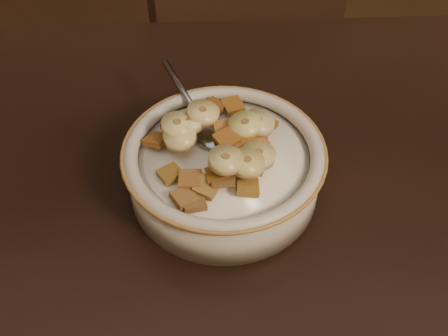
{
  "coord_description": "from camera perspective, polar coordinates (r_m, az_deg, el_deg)",
  "views": [
    {
      "loc": [
        -0.24,
        -0.24,
        1.18
      ],
      "look_at": [
        -0.22,
        0.14,
        0.78
      ],
      "focal_mm": 45.0,
      "sensor_mm": 36.0,
      "label": 1
    }
  ],
  "objects": [
    {
      "name": "banana_slice_6",
      "position": [
        0.53,
        2.16,
        4.38
      ],
      "size": [
        0.04,
        0.04,
        0.01
      ],
      "primitive_type": "cylinder",
      "rotation": [
        -0.1,
        0.01,
        1.79
      ],
      "color": "#CFC26E",
      "rests_on": "milk"
    },
    {
      "name": "cereal_bowl",
      "position": [
        0.55,
        0.0,
        -0.54
      ],
      "size": [
        0.19,
        0.19,
        0.04
      ],
      "primitive_type": "cylinder",
      "color": "#ABA39A",
      "rests_on": "table"
    },
    {
      "name": "cereal_square_18",
      "position": [
        0.57,
        -1.77,
        5.11
      ],
      "size": [
        0.03,
        0.03,
        0.01
      ],
      "primitive_type": "cube",
      "rotation": [
        0.24,
        0.15,
        1.32
      ],
      "color": "brown",
      "rests_on": "milk"
    },
    {
      "name": "cereal_square_15",
      "position": [
        0.5,
        2.41,
        -1.92
      ],
      "size": [
        0.02,
        0.02,
        0.01
      ],
      "primitive_type": "cube",
      "rotation": [
        0.17,
        0.1,
        1.54
      ],
      "color": "olive",
      "rests_on": "milk"
    },
    {
      "name": "cereal_square_20",
      "position": [
        0.5,
        -1.76,
        -1.91
      ],
      "size": [
        0.03,
        0.03,
        0.01
      ],
      "primitive_type": "cube",
      "rotation": [
        -0.16,
        -0.11,
        2.64
      ],
      "color": "olive",
      "rests_on": "milk"
    },
    {
      "name": "banana_slice_2",
      "position": [
        0.53,
        -4.74,
        4.33
      ],
      "size": [
        0.04,
        0.04,
        0.01
      ],
      "primitive_type": "cylinder",
      "rotation": [
        -0.04,
        -0.05,
        2.95
      ],
      "color": "tan",
      "rests_on": "milk"
    },
    {
      "name": "cereal_square_8",
      "position": [
        0.49,
        -4.06,
        -3.03
      ],
      "size": [
        0.03,
        0.03,
        0.01
      ],
      "primitive_type": "cube",
      "rotation": [
        0.15,
        -0.03,
        2.12
      ],
      "color": "brown",
      "rests_on": "milk"
    },
    {
      "name": "cereal_square_5",
      "position": [
        0.56,
        4.16,
        4.53
      ],
      "size": [
        0.03,
        0.03,
        0.01
      ],
      "primitive_type": "cube",
      "rotation": [
        -0.05,
        -0.06,
        2.3
      ],
      "color": "brown",
      "rests_on": "milk"
    },
    {
      "name": "chair",
      "position": [
        1.04,
        3.29,
        0.61
      ],
      "size": [
        0.5,
        0.5,
        0.86
      ],
      "primitive_type": "cube",
      "rotation": [
        0.0,
        0.0,
        0.41
      ],
      "color": "black",
      "rests_on": "floor"
    },
    {
      "name": "cereal_square_7",
      "position": [
        0.49,
        -3.08,
        -3.47
      ],
      "size": [
        0.02,
        0.02,
        0.01
      ],
      "primitive_type": "cube",
      "rotation": [
        0.04,
        0.07,
        1.78
      ],
      "color": "brown",
      "rests_on": "milk"
    },
    {
      "name": "cereal_square_11",
      "position": [
        0.54,
        3.29,
        3.5
      ],
      "size": [
        0.02,
        0.02,
        0.01
      ],
      "primitive_type": "cube",
      "rotation": [
        0.22,
        0.07,
        0.07
      ],
      "color": "brown",
      "rests_on": "milk"
    },
    {
      "name": "banana_slice_5",
      "position": [
        0.49,
        0.17,
        0.81
      ],
      "size": [
        0.04,
        0.04,
        0.01
      ],
      "primitive_type": "cylinder",
      "rotation": [
        0.09,
        -0.06,
        2.23
      ],
      "color": "#D3C16A",
      "rests_on": "milk"
    },
    {
      "name": "cereal_square_1",
      "position": [
        0.53,
        0.89,
        3.65
      ],
      "size": [
        0.03,
        0.03,
        0.01
      ],
      "primitive_type": "cube",
      "rotation": [
        -0.21,
        -0.06,
        0.73
      ],
      "color": "brown",
      "rests_on": "milk"
    },
    {
      "name": "banana_slice_0",
      "position": [
        0.51,
        3.54,
        1.3
      ],
      "size": [
        0.04,
        0.04,
        0.01
      ],
      "primitive_type": "cylinder",
      "rotation": [
        0.05,
        -0.07,
        3.01
      ],
      "color": "#CDBC81",
      "rests_on": "milk"
    },
    {
      "name": "cereal_square_10",
      "position": [
        0.54,
        -6.89,
        2.86
      ],
      "size": [
        0.03,
        0.03,
        0.01
      ],
      "primitive_type": "cube",
      "rotation": [
        -0.21,
        0.16,
        0.98
      ],
      "color": "brown",
      "rests_on": "milk"
    },
    {
      "name": "cereal_square_12",
      "position": [
        0.58,
        0.89,
        6.38
      ],
      "size": [
        0.03,
        0.03,
        0.01
      ],
      "primitive_type": "cube",
      "rotation": [
        0.12,
        0.05,
        0.37
      ],
      "color": "brown",
      "rests_on": "milk"
    },
    {
      "name": "cereal_square_6",
      "position": [
        0.53,
        0.06,
        3.89
      ],
      "size": [
        0.02,
        0.02,
        0.01
      ],
      "primitive_type": "cube",
      "rotation": [
        0.23,
        0.06,
        0.15
      ],
      "color": "brown",
      "rests_on": "milk"
    },
    {
      "name": "cereal_square_22",
      "position": [
        0.51,
        2.77,
        0.26
      ],
      "size": [
        0.02,
        0.02,
        0.01
      ],
      "primitive_type": "cube",
      "rotation": [
        0.09,
        0.18,
        0.01
      ],
      "color": "#955A2A",
      "rests_on": "milk"
    },
    {
      "name": "cereal_square_17",
      "position": [
        0.53,
        2.84,
        2.93
      ],
      "size": [
        0.02,
        0.02,
        0.01
      ],
      "primitive_type": "cube",
      "rotation": [
        0.11,
        -0.01,
        3.0
      ],
      "color": "brown",
      "rests_on": "milk"
    },
    {
      "name": "banana_slice_1",
      "position": [
        0.5,
        2.37,
        0.51
      ],
      "size": [
        0.04,
        0.04,
        0.01
      ],
      "primitive_type": "cylinder",
      "rotation": [
        -0.0,
        -0.12,
        2.89
      ],
      "color": "tan",
      "rests_on": "milk"
    },
    {
      "name": "cereal_square_16",
      "position": [
        0.56,
        -5.19,
        4.68
      ],
      "size": [
        0.03,
        0.03,
        0.01
      ],
      "primitive_type": "cube",
      "rotation": [
        -0.19,
        0.15,
        1.23
      ],
      "color": "brown",
      "rests_on": "milk"
    },
    {
      "name": "banana_slice_4",
      "position": [
        0.54,
        -3.68,
        4.7
      ],
      "size": [
        0.04,
        0.04,
        0.01
      ],
      "primitive_type": "cylinder",
      "rotation": [
        -0.14,
        0.02,
        1.34
      ],
      "color": "#D3CA7D",
      "rests_on": "milk"
    },
    {
      "name": "cereal_square_21",
      "position": [
        0.5,
        -0.67,
        -0.61
      ],
      "size": [
        0.02,
        0.02,
        0.01
      ],
      "primitive_type": "cube",
      "rotation": [
        -0.22,
        0.12,
        1.73
      ],
      "color": "brown",
      "rests_on": "milk"
    },
    {
      "name": "cereal_square_3",
      "position": [
        0.58,
        -1.13,
        6.17
      ],
      "size": [
        0.03,
        0.03,
        0.01
      ],
      "primitive_type": "cube",
      "rotation": [
        -0.11,
        -0.06,
        2.34
      ],
      "color": "brown",
      "rests_on": "milk"
    },
    {
      "name": "cereal_square_14",
      "position": [
        0.52,
        1.88,
        2.76
      ],
      "size": [
        0.02,
        0.02,
        0.01
      ],
      "primitive_type": "cube",
      "rotation": [
        0.05,
        0.03,
        0.27
      ],
      "color": "brown",
      "rests_on": "milk"
    },
    {
      "name": "banana_slice_3",
      "position": [
        0.53,
        -4.5,
        3.19
      ],
      "size": [
        0.04,
        0.04,
        0.02
      ],
      "primitive_type": "cylinder",
      "rotation": [
        -0.11,
        -0.13,
        1.88
      ],
      "color": "#D0C671",
      "rests_on": "milk"
    },
    {
      "name": "spoon",
      "position": [
        0.55,
        -1.45,
        3.37
      ],
      "size": [
        0.05,
        0.05,
        0.01
      ],
      "primitive_type": "ellipsoid",
      "rotation": [
        0.0,
        0.0,
        3.59
      ],
      "color": "gray",
      "rests_on": "cereal_bowl"
    },
    {
      "name": "cereal_square_19",
      "position": [
        0.5,
        -0.01,
        -1.02
      ],
      "size": [
        0.02,
        0.02,
        0.01
      ],
      "primitive_type": "cube",
      "rotation": [
        -0.17,
        0.12,
        1.48
      ],
      "color": "brown",
      "rests_on": "milk"
    },
    {
      "name": "cereal_square_0",
      "position": [
        0.5,
        -3.48,
        -1.18
      ],
      "size": [
        0.02,
        0.02,
        0.01
      ],
      "primitive_type": "cube",
      "rotation": [
        -0.07,
        0.04,
        3.07
      ],
      "color": "brown",
      "rests_on": "milk"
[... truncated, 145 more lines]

